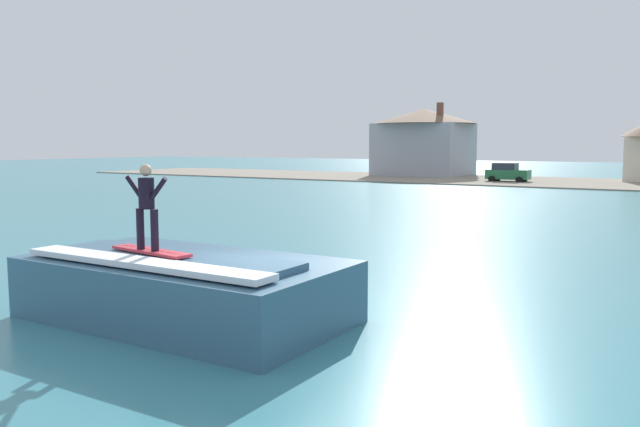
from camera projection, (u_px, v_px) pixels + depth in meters
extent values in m
plane|color=teal|center=(269.00, 326.00, 13.07)|extent=(260.00, 260.00, 0.00)
cube|color=#365C77|center=(186.00, 289.00, 13.50)|extent=(6.70, 3.66, 1.29)
cube|color=#365C77|center=(169.00, 259.00, 13.04)|extent=(5.70, 1.65, 0.14)
cube|color=white|center=(141.00, 263.00, 12.41)|extent=(6.03, 0.66, 0.12)
cube|color=#D8333F|center=(151.00, 251.00, 13.25)|extent=(2.18, 0.70, 0.06)
cube|color=black|center=(151.00, 250.00, 13.25)|extent=(1.96, 0.30, 0.01)
cylinder|color=black|center=(140.00, 229.00, 13.25)|extent=(0.16, 0.16, 0.85)
cylinder|color=black|center=(155.00, 230.00, 13.04)|extent=(0.16, 0.16, 0.85)
cylinder|color=black|center=(146.00, 193.00, 13.07)|extent=(0.32, 0.32, 0.63)
sphere|color=#D7A987|center=(146.00, 170.00, 13.02)|extent=(0.24, 0.24, 0.24)
cylinder|color=black|center=(134.00, 187.00, 13.24)|extent=(0.45, 0.10, 0.47)
cylinder|color=black|center=(159.00, 188.00, 12.87)|extent=(0.45, 0.10, 0.47)
cube|color=gray|center=(617.00, 184.00, 58.36)|extent=(120.00, 17.20, 0.12)
cube|color=#23663D|center=(508.00, 174.00, 61.44)|extent=(3.97, 1.74, 0.90)
cube|color=#262D38|center=(505.00, 166.00, 61.52)|extent=(2.18, 1.56, 0.64)
cylinder|color=black|center=(524.00, 179.00, 61.60)|extent=(0.64, 0.22, 0.64)
cylinder|color=black|center=(519.00, 180.00, 60.04)|extent=(0.64, 0.22, 0.64)
cylinder|color=black|center=(497.00, 178.00, 62.94)|extent=(0.64, 0.22, 0.64)
cylinder|color=black|center=(492.00, 179.00, 61.39)|extent=(0.64, 0.22, 0.64)
cube|color=#9EA3AD|center=(424.00, 150.00, 73.88)|extent=(9.55, 8.92, 5.96)
cone|color=brown|center=(424.00, 116.00, 73.46)|extent=(11.84, 11.84, 1.71)
cube|color=brown|center=(440.00, 111.00, 71.03)|extent=(0.60, 0.60, 1.80)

